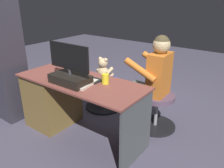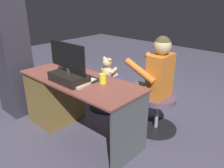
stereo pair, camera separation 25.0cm
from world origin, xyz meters
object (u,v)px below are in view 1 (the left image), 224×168
desk (57,98)px  computer_mouse (64,72)px  teddy_bear (104,69)px  office_chair_teddy (103,91)px  tv_remote (54,76)px  cup (105,79)px  keyboard (85,78)px  visitor_chair (156,108)px  monitor (70,73)px  person (152,74)px

desk → computer_mouse: bearing=-152.5°
teddy_bear → office_chair_teddy: bearing=90.0°
desk → tv_remote: 0.37m
cup → desk: bearing=7.4°
computer_mouse → teddy_bear: (-0.06, -0.68, -0.14)m
keyboard → visitor_chair: keyboard is taller
cup → visitor_chair: bearing=-118.8°
monitor → keyboard: monitor is taller
keyboard → tv_remote: keyboard is taller
desk → office_chair_teddy: bearing=-102.9°
tv_remote → person: person is taller
office_chair_teddy → computer_mouse: bearing=85.0°
desk → teddy_bear: bearing=-102.7°
keyboard → teddy_bear: teddy_bear is taller
computer_mouse → tv_remote: computer_mouse is taller
cup → person: person is taller
office_chair_teddy → monitor: bearing=105.5°
desk → computer_mouse: 0.37m
visitor_chair → desk: bearing=33.9°
visitor_chair → computer_mouse: bearing=34.6°
computer_mouse → office_chair_teddy: size_ratio=0.18×
office_chair_teddy → cup: bearing=130.5°
keyboard → computer_mouse: bearing=2.0°
keyboard → monitor: bearing=82.5°
desk → visitor_chair: 1.26m
keyboard → tv_remote: 0.37m
keyboard → tv_remote: size_ratio=2.80×
computer_mouse → office_chair_teddy: computer_mouse is taller
desk → keyboard: 0.55m
office_chair_teddy → tv_remote: bearing=84.9°
cup → person: size_ratio=0.09×
office_chair_teddy → person: bearing=178.4°
computer_mouse → tv_remote: bearing=84.6°
cup → person: (-0.25, -0.61, -0.07)m
desk → person: (-0.95, -0.70, 0.32)m
keyboard → tv_remote: bearing=25.7°
desk → keyboard: (-0.43, -0.07, 0.35)m
tv_remote → computer_mouse: bearing=-92.9°
cup → tv_remote: 0.64m
monitor → tv_remote: (0.31, -0.03, -0.11)m
person → tv_remote: bearing=42.8°
computer_mouse → tv_remote: 0.15m
cup → computer_mouse: bearing=3.4°
cup → tv_remote: cup is taller
computer_mouse → tv_remote: size_ratio=0.64×
office_chair_teddy → visitor_chair: bearing=178.4°
office_chair_teddy → desk: bearing=77.1°
monitor → person: person is taller
tv_remote → cup: bearing=-160.8°
cup → keyboard: bearing=5.0°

